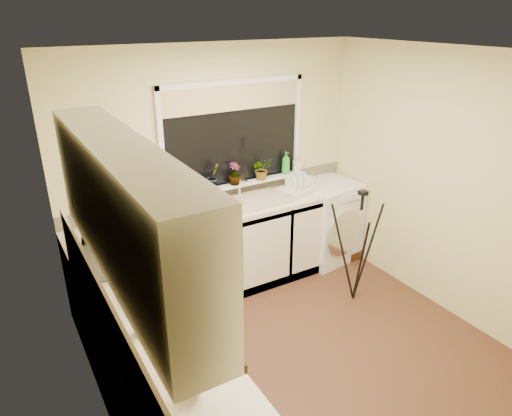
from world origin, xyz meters
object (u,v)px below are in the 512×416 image
object	(u,v)px
kettle	(151,282)
plant_d	(262,169)
plant_a	(187,183)
soap_bottle_clear	(297,164)
cup_left	(195,388)
laptop	(191,212)
soap_bottle_green	(286,163)
plant_b	(213,177)
tripod	(358,247)
microwave	(111,244)
glass_jug	(192,378)
washing_machine	(325,221)
cup_back	(309,181)
dish_rack	(298,190)
steel_jar	(140,326)
plant_c	(235,174)

from	to	relation	value
kettle	plant_d	size ratio (longest dim) A/B	0.99
plant_a	soap_bottle_clear	bearing A→B (deg)	0.33
soap_bottle_clear	cup_left	size ratio (longest dim) A/B	1.93
laptop	soap_bottle_green	size ratio (longest dim) A/B	1.63
kettle	plant_b	xyz separation A→B (m)	(1.11, 1.31, 0.17)
tripod	microwave	size ratio (longest dim) A/B	2.02
glass_jug	soap_bottle_green	bearing A→B (deg)	46.93
soap_bottle_green	cup_left	distance (m)	3.12
cup_left	microwave	bearing A→B (deg)	89.94
plant_b	soap_bottle_green	xyz separation A→B (m)	(0.90, 0.02, -0.01)
washing_machine	tripod	size ratio (longest dim) A/B	0.79
microwave	soap_bottle_clear	distance (m)	2.36
glass_jug	cup_back	distance (m)	3.18
tripod	cup_left	distance (m)	2.57
soap_bottle_clear	dish_rack	bearing A→B (deg)	-121.41
kettle	steel_jar	xyz separation A→B (m)	(-0.19, -0.35, -0.06)
kettle	steel_jar	bearing A→B (deg)	-118.92
washing_machine	microwave	world-z (taller)	microwave
laptop	glass_jug	bearing A→B (deg)	-100.93
kettle	plant_c	xyz separation A→B (m)	(1.36, 1.31, 0.15)
cup_back	steel_jar	bearing A→B (deg)	-147.38
steel_jar	cup_back	xyz separation A→B (m)	(2.44, 1.56, -0.01)
microwave	dish_rack	bearing A→B (deg)	-65.98
microwave	plant_a	bearing A→B (deg)	-41.89
kettle	plant_b	bearing A→B (deg)	49.75
microwave	plant_a	world-z (taller)	plant_a
plant_a	soap_bottle_green	distance (m)	1.18
glass_jug	cup_left	world-z (taller)	glass_jug
laptop	plant_c	size ratio (longest dim) A/B	1.71
laptop	cup_left	bearing A→B (deg)	-100.56
soap_bottle_clear	plant_a	bearing A→B (deg)	-179.67
glass_jug	cup_back	size ratio (longest dim) A/B	1.12
soap_bottle_clear	washing_machine	bearing A→B (deg)	-37.09
washing_machine	soap_bottle_green	size ratio (longest dim) A/B	3.74
plant_c	washing_machine	bearing A→B (deg)	-10.70
laptop	steel_jar	bearing A→B (deg)	-111.49
laptop	cup_left	world-z (taller)	laptop
laptop	plant_c	distance (m)	0.69
microwave	washing_machine	bearing A→B (deg)	-67.94
tripod	plant_b	size ratio (longest dim) A/B	4.44
steel_jar	soap_bottle_green	distance (m)	2.77
microwave	soap_bottle_clear	xyz separation A→B (m)	(2.25, 0.71, 0.08)
microwave	tripod	bearing A→B (deg)	-88.29
kettle	plant_c	world-z (taller)	plant_c
cup_left	dish_rack	bearing A→B (deg)	44.30
steel_jar	soap_bottle_green	world-z (taller)	soap_bottle_green
plant_b	soap_bottle_green	distance (m)	0.90
tripod	plant_d	distance (m)	1.29
tripod	plant_d	size ratio (longest dim) A/B	5.08
dish_rack	microwave	xyz separation A→B (m)	(-2.11, -0.49, 0.13)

